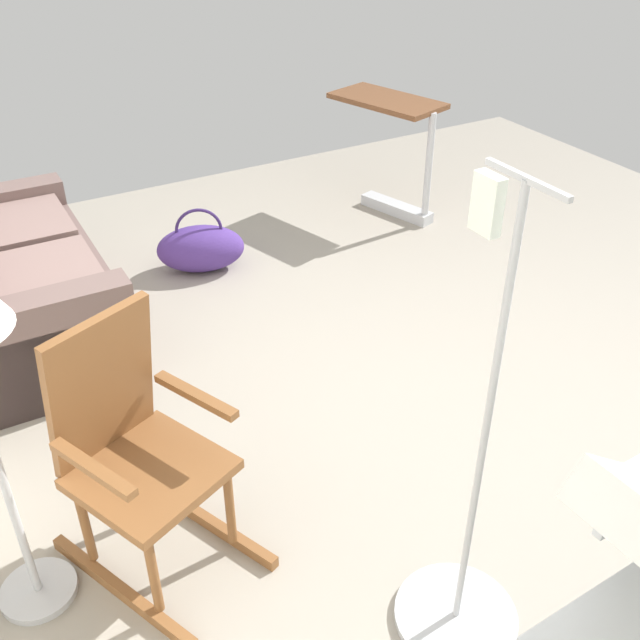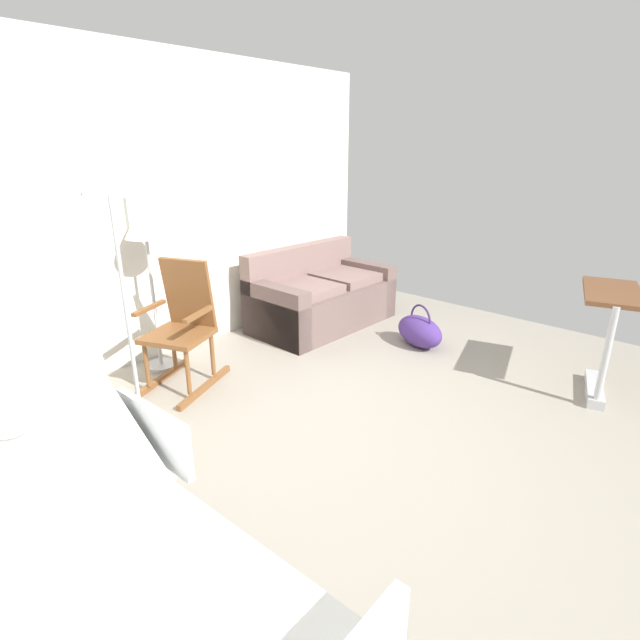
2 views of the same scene
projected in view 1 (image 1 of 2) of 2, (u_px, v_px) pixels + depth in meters
The scene contains 6 objects.
ground_plane at pixel (441, 385), 3.78m from camera, with size 6.46×6.46×0.00m, color gray.
couch at pixel (14, 286), 4.02m from camera, with size 1.61×0.86×0.85m.
rocking_chair at pixel (135, 454), 2.63m from camera, with size 0.88×0.73×1.05m.
overbed_table at pixel (394, 143), 5.27m from camera, with size 0.88×0.61×0.84m.
duffel_bag at pixel (201, 248), 4.73m from camera, with size 0.49×0.64×0.43m.
iv_pole at pixel (461, 572), 2.51m from camera, with size 0.44×0.44×1.69m.
Camera 1 is at (-2.29, 2.02, 2.34)m, focal length 41.24 mm.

